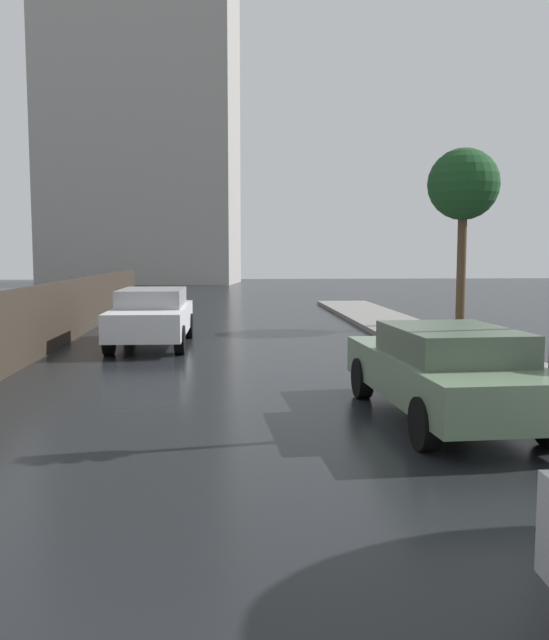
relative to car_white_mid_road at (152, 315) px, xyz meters
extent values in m
cube|color=silver|center=(0.00, -0.03, -0.10)|extent=(1.78, 4.56, 0.64)
cube|color=gray|center=(0.00, 0.10, 0.44)|extent=(1.55, 2.40, 0.44)
cylinder|color=black|center=(0.78, -1.54, -0.43)|extent=(0.23, 0.67, 0.67)
cylinder|color=black|center=(-0.81, -1.52, -0.43)|extent=(0.23, 0.67, 0.67)
cylinder|color=black|center=(0.81, 1.46, -0.43)|extent=(0.23, 0.67, 0.67)
cylinder|color=black|center=(-0.78, 1.48, -0.43)|extent=(0.23, 0.67, 0.67)
cube|color=slate|center=(4.86, -7.82, -0.15)|extent=(1.92, 4.52, 0.58)
cube|color=#4D5C49|center=(4.87, -8.07, 0.34)|extent=(1.60, 2.22, 0.41)
cylinder|color=black|center=(4.00, -6.39, -0.44)|extent=(0.25, 0.65, 0.64)
cylinder|color=black|center=(5.56, -6.31, -0.44)|extent=(0.25, 0.65, 0.64)
cylinder|color=black|center=(4.16, -9.32, -0.44)|extent=(0.25, 0.65, 0.64)
cylinder|color=#4C3823|center=(9.02, 3.37, 1.05)|extent=(0.28, 0.28, 3.62)
sphere|color=#19421E|center=(9.02, 3.37, 3.62)|extent=(2.16, 2.16, 2.16)
cube|color=#9E9993|center=(-4.62, 35.77, 13.23)|extent=(15.25, 8.57, 27.98)
camera|label=1|loc=(1.86, -16.90, 1.54)|focal=37.98mm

